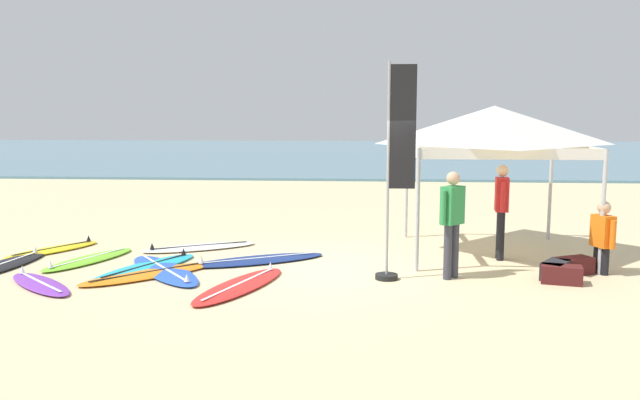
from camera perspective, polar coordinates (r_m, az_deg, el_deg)
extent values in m
plane|color=beige|center=(10.91, 1.42, -6.08)|extent=(80.00, 80.00, 0.00)
cube|color=#568499|center=(42.85, 3.49, 4.25)|extent=(80.00, 36.00, 0.10)
cylinder|color=#B7B7BC|center=(10.60, 8.73, -0.93)|extent=(0.07, 0.07, 2.05)
cylinder|color=#B7B7BC|center=(11.23, 23.99, -1.02)|extent=(0.07, 0.07, 2.05)
cylinder|color=#B7B7BC|center=(13.53, 7.74, 0.94)|extent=(0.07, 0.07, 2.05)
cylinder|color=#B7B7BC|center=(14.03, 19.92, 0.79)|extent=(0.07, 0.07, 2.05)
cube|color=white|center=(10.72, 16.77, 3.96)|extent=(2.97, 0.03, 0.18)
cube|color=white|center=(13.63, 14.07, 4.78)|extent=(2.97, 0.03, 0.18)
cube|color=white|center=(11.98, 8.26, 4.56)|extent=(0.03, 2.97, 0.18)
cube|color=white|center=(12.54, 21.94, 4.22)|extent=(0.03, 2.97, 0.18)
pyramid|color=white|center=(12.16, 15.33, 6.49)|extent=(3.09, 3.09, 0.70)
ellipsoid|color=blue|center=(10.91, -13.77, -6.11)|extent=(2.04, 2.40, 0.07)
cube|color=white|center=(10.90, -13.78, -5.92)|extent=(1.31, 1.72, 0.01)
cone|color=white|center=(9.95, -11.85, -6.82)|extent=(0.09, 0.09, 0.12)
ellipsoid|color=yellow|center=(13.20, -22.79, -4.11)|extent=(1.43, 1.91, 0.07)
cube|color=black|center=(13.19, -22.80, -3.95)|extent=(0.88, 1.42, 0.01)
cone|color=black|center=(13.60, -20.01, -3.23)|extent=(0.09, 0.09, 0.12)
ellipsoid|color=white|center=(12.62, -10.70, -4.16)|extent=(2.24, 1.54, 0.07)
cube|color=black|center=(12.61, -10.70, -3.99)|extent=(1.70, 0.90, 0.01)
cone|color=black|center=(12.44, -14.80, -4.00)|extent=(0.09, 0.09, 0.12)
ellipsoid|color=purple|center=(10.64, -23.76, -6.91)|extent=(1.69, 1.59, 0.07)
cube|color=white|center=(10.63, -23.77, -6.71)|extent=(1.19, 1.07, 0.01)
cone|color=white|center=(11.31, -25.13, -5.65)|extent=(0.09, 0.09, 0.12)
ellipsoid|color=black|center=(12.17, -26.63, -5.29)|extent=(0.87, 2.31, 0.07)
cube|color=white|center=(12.16, -26.64, -5.12)|extent=(0.27, 1.91, 0.01)
cone|color=white|center=(12.87, -24.15, -4.04)|extent=(0.09, 0.09, 0.12)
ellipsoid|color=#7AD12D|center=(12.09, -19.97, -5.02)|extent=(1.27, 2.12, 0.07)
cube|color=white|center=(12.08, -19.98, -4.84)|extent=(0.68, 1.64, 0.01)
cone|color=white|center=(11.51, -22.99, -5.31)|extent=(0.09, 0.09, 0.12)
ellipsoid|color=red|center=(9.75, -7.19, -7.61)|extent=(1.40, 2.41, 0.07)
cube|color=white|center=(9.74, -7.19, -7.39)|extent=(0.73, 1.88, 0.01)
cone|color=white|center=(10.52, -4.46, -5.89)|extent=(0.09, 0.09, 0.12)
ellipsoid|color=orange|center=(10.73, -15.05, -6.39)|extent=(2.10, 2.08, 0.07)
cube|color=black|center=(10.72, -15.05, -6.19)|extent=(1.44, 1.42, 0.01)
cone|color=black|center=(11.13, -10.60, -5.24)|extent=(0.09, 0.09, 0.12)
ellipsoid|color=navy|center=(11.38, -5.58, -5.35)|extent=(2.51, 1.75, 0.07)
cube|color=white|center=(11.37, -5.59, -5.17)|extent=(1.89, 1.02, 0.01)
cone|color=white|center=(11.10, -10.61, -5.28)|extent=(0.09, 0.09, 0.12)
ellipsoid|color=#23B2CC|center=(11.20, -15.30, -5.81)|extent=(1.54, 2.32, 0.07)
cube|color=black|center=(11.19, -15.30, -5.63)|extent=(0.87, 1.77, 0.01)
cone|color=black|center=(11.83, -12.12, -4.52)|extent=(0.09, 0.09, 0.12)
cylinder|color=black|center=(11.81, 15.87, -3.13)|extent=(0.13, 0.13, 0.88)
cylinder|color=black|center=(11.98, 15.80, -2.97)|extent=(0.13, 0.13, 0.88)
cube|color=red|center=(11.78, 15.97, 0.49)|extent=(0.26, 0.38, 0.60)
sphere|color=beige|center=(11.74, 16.04, 2.54)|extent=(0.21, 0.21, 0.21)
cylinder|color=red|center=(11.56, 16.06, 0.25)|extent=(0.09, 0.09, 0.54)
cylinder|color=red|center=(12.01, 15.87, 0.53)|extent=(0.09, 0.09, 0.54)
cylinder|color=#383842|center=(10.26, 11.36, -4.59)|extent=(0.13, 0.13, 0.88)
cylinder|color=#383842|center=(10.40, 11.96, -4.44)|extent=(0.13, 0.13, 0.88)
cube|color=#2D8C47|center=(10.20, 11.78, -0.45)|extent=(0.41, 0.41, 0.60)
sphere|color=tan|center=(10.15, 11.84, 1.92)|extent=(0.21, 0.21, 0.21)
cylinder|color=#2D8C47|center=(10.03, 10.98, -0.69)|extent=(0.09, 0.09, 0.54)
cylinder|color=#2D8C47|center=(10.39, 12.54, -0.44)|extent=(0.09, 0.09, 0.54)
cylinder|color=black|center=(11.37, 24.14, -5.04)|extent=(0.13, 0.13, 0.45)
cylinder|color=black|center=(11.50, 23.57, -4.86)|extent=(0.13, 0.13, 0.45)
cube|color=orange|center=(11.34, 23.99, -2.55)|extent=(0.33, 0.41, 0.52)
sphere|color=tan|center=(11.29, 24.10, -0.63)|extent=(0.21, 0.21, 0.21)
cylinder|color=orange|center=(11.17, 24.73, -2.85)|extent=(0.09, 0.09, 0.47)
cylinder|color=orange|center=(11.52, 23.26, -2.47)|extent=(0.09, 0.09, 0.47)
cylinder|color=#99999E|center=(9.94, 6.10, 2.47)|extent=(0.04, 0.04, 3.40)
cube|color=black|center=(9.91, 7.44, 6.49)|extent=(0.40, 0.02, 1.90)
cylinder|color=black|center=(10.22, 5.97, -6.84)|extent=(0.36, 0.36, 0.08)
cube|color=#232328|center=(10.84, 20.35, -5.90)|extent=(0.60, 0.68, 0.28)
cube|color=#4C1919|center=(11.24, 21.79, -5.49)|extent=(0.68, 0.55, 0.28)
cube|color=#4C1919|center=(10.58, 20.81, -6.25)|extent=(0.66, 0.45, 0.28)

